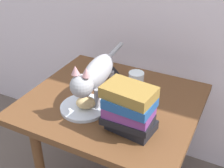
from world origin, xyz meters
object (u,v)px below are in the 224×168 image
object	(u,v)px
side_table	(112,115)
bread_roll	(86,103)
plate	(84,107)
candle_jar	(136,82)
book_stack	(129,109)
cat	(95,75)
tv_remote	(115,76)

from	to	relation	value
side_table	bread_roll	xyz separation A→B (m)	(-0.06, -0.12, 0.12)
plate	candle_jar	xyz separation A→B (m)	(0.13, 0.24, 0.03)
candle_jar	plate	bearing A→B (deg)	-118.58
side_table	candle_jar	xyz separation A→B (m)	(0.06, 0.13, 0.12)
candle_jar	book_stack	bearing A→B (deg)	-72.42
book_stack	cat	bearing A→B (deg)	151.94
bread_roll	candle_jar	world-z (taller)	candle_jar
plate	cat	bearing A→B (deg)	74.84
book_stack	candle_jar	distance (m)	0.30
cat	tv_remote	xyz separation A→B (m)	(-0.02, 0.22, -0.12)
side_table	cat	xyz separation A→B (m)	(-0.06, -0.04, 0.21)
cat	tv_remote	bearing A→B (deg)	95.08
book_stack	tv_remote	distance (m)	0.41
cat	plate	bearing A→B (deg)	-105.16
bread_roll	book_stack	distance (m)	0.21
plate	book_stack	bearing A→B (deg)	-9.49
bread_roll	tv_remote	bearing A→B (deg)	93.03
bread_roll	cat	bearing A→B (deg)	86.93
cat	book_stack	size ratio (longest dim) A/B	2.40
tv_remote	cat	bearing A→B (deg)	-41.57
plate	tv_remote	bearing A→B (deg)	90.16
plate	bread_roll	bearing A→B (deg)	-19.63
book_stack	candle_jar	size ratio (longest dim) A/B	2.34
cat	candle_jar	world-z (taller)	cat
side_table	book_stack	distance (m)	0.27
side_table	plate	world-z (taller)	plate
tv_remote	plate	bearing A→B (deg)	-46.49
bread_roll	cat	xyz separation A→B (m)	(0.00, 0.08, 0.09)
bread_roll	book_stack	world-z (taller)	book_stack
side_table	book_stack	xyz separation A→B (m)	(0.15, -0.15, 0.17)
candle_jar	side_table	bearing A→B (deg)	-113.93
tv_remote	candle_jar	bearing A→B (deg)	22.04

